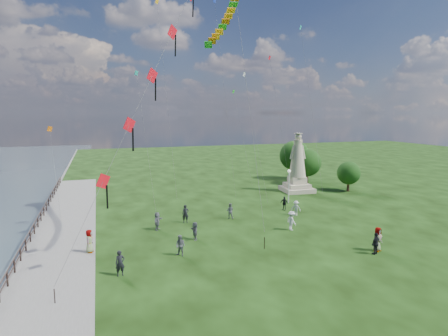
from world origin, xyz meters
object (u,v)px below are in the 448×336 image
object	(u,v)px
lamppost	(289,179)
person_6	(186,214)
person_8	(296,208)
person_1	(180,246)
person_7	(230,211)
statue	(297,170)
person_4	(378,239)
person_10	(89,242)
person_2	(291,221)
person_9	(284,203)
person_3	(376,244)
person_5	(157,221)
person_0	(120,263)
person_11	(195,231)

from	to	relation	value
lamppost	person_6	size ratio (longest dim) A/B	2.27
lamppost	person_8	world-z (taller)	lamppost
lamppost	person_1	xyz separation A→B (m)	(-14.99, -11.83, -1.98)
lamppost	person_7	size ratio (longest dim) A/B	2.53
person_6	statue	bearing A→B (deg)	33.79
person_4	person_6	distance (m)	16.51
person_4	person_10	distance (m)	21.01
person_4	person_2	bearing A→B (deg)	98.76
person_7	person_2	bearing A→B (deg)	152.49
person_6	person_9	distance (m)	10.85
person_3	lamppost	bearing A→B (deg)	-114.20
person_9	person_1	bearing A→B (deg)	-90.19
lamppost	person_3	size ratio (longest dim) A/B	2.38
person_4	person_5	xyz separation A→B (m)	(-14.58, 10.24, -0.10)
person_5	person_10	distance (m)	6.80
person_8	person_1	bearing A→B (deg)	-111.75
person_1	person_5	world-z (taller)	person_5
person_1	person_7	xyz separation A→B (m)	(6.55, 7.91, -0.01)
person_9	person_10	bearing A→B (deg)	-106.27
person_0	person_9	bearing A→B (deg)	26.09
statue	person_9	xyz separation A→B (m)	(-6.03, -7.97, -2.12)
lamppost	person_9	xyz separation A→B (m)	(-2.02, -2.80, -2.01)
person_5	person_7	bearing A→B (deg)	-49.88
person_0	person_5	size ratio (longest dim) A/B	1.02
person_4	person_7	xyz separation A→B (m)	(-7.40, 11.59, -0.15)
person_4	person_9	bearing A→B (deg)	74.40
person_6	person_10	bearing A→B (deg)	-141.72
person_3	person_9	bearing A→B (deg)	-106.68
person_2	person_9	world-z (taller)	person_2
person_10	person_9	bearing A→B (deg)	-53.92
person_4	person_6	bearing A→B (deg)	115.46
lamppost	person_8	size ratio (longest dim) A/B	2.57
person_7	statue	bearing A→B (deg)	-118.31
person_7	person_8	bearing A→B (deg)	-164.04
lamppost	person_6	world-z (taller)	lamppost
person_1	person_6	world-z (taller)	person_6
person_5	person_10	size ratio (longest dim) A/B	0.94
statue	person_1	distance (m)	25.58
person_3	person_11	bearing A→B (deg)	-50.31
person_3	person_11	xyz separation A→B (m)	(-11.54, 7.19, -0.07)
statue	person_6	bearing A→B (deg)	-146.01
person_1	lamppost	bearing A→B (deg)	83.18
statue	person_0	world-z (taller)	statue
person_0	person_11	distance (m)	7.87
person_8	person_9	world-z (taller)	person_8
person_3	person_11	world-z (taller)	person_3
statue	person_10	distance (m)	29.05
person_3	person_6	distance (m)	16.47
person_10	person_11	size ratio (longest dim) A/B	1.15
person_1	person_9	size ratio (longest dim) A/B	1.03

